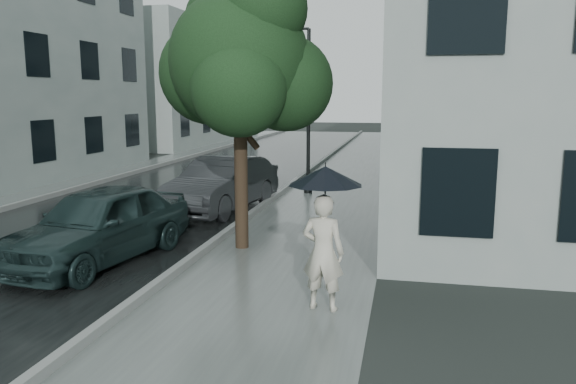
% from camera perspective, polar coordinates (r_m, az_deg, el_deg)
% --- Properties ---
extents(ground, '(120.00, 120.00, 0.00)m').
position_cam_1_polar(ground, '(9.08, -4.48, -10.90)').
color(ground, black).
rests_on(ground, ground).
extents(sidewalk, '(3.50, 60.00, 0.01)m').
position_cam_1_polar(sidewalk, '(20.51, 5.74, 0.75)').
color(sidewalk, slate).
rests_on(sidewalk, ground).
extents(kerb_near, '(0.15, 60.00, 0.15)m').
position_cam_1_polar(kerb_near, '(20.77, 0.73, 1.11)').
color(kerb_near, slate).
rests_on(kerb_near, ground).
extents(asphalt_road, '(6.85, 60.00, 0.00)m').
position_cam_1_polar(asphalt_road, '(21.73, -8.36, 1.20)').
color(asphalt_road, black).
rests_on(asphalt_road, ground).
extents(kerb_far, '(0.15, 60.00, 0.15)m').
position_cam_1_polar(kerb_far, '(23.17, -16.51, 1.61)').
color(kerb_far, slate).
rests_on(kerb_far, ground).
extents(sidewalk_far, '(1.70, 60.00, 0.01)m').
position_cam_1_polar(sidewalk_far, '(23.63, -18.47, 1.48)').
color(sidewalk_far, '#4C5451').
rests_on(sidewalk_far, ground).
extents(building_near, '(7.02, 36.00, 9.00)m').
position_cam_1_polar(building_near, '(27.83, 18.68, 11.94)').
color(building_near, gray).
rests_on(building_near, ground).
extents(building_far_b, '(7.02, 18.00, 8.00)m').
position_cam_1_polar(building_far_b, '(41.45, -11.20, 10.68)').
color(building_far_b, gray).
rests_on(building_far_b, ground).
extents(pedestrian, '(0.70, 0.51, 1.77)m').
position_cam_1_polar(pedestrian, '(8.43, 3.58, -6.14)').
color(pedestrian, '#BAB8A4').
rests_on(pedestrian, sidewalk).
extents(umbrella, '(1.21, 1.21, 1.30)m').
position_cam_1_polar(umbrella, '(8.18, 3.82, 1.65)').
color(umbrella, black).
rests_on(umbrella, ground).
extents(street_tree, '(3.73, 3.39, 5.75)m').
position_cam_1_polar(street_tree, '(11.77, -4.80, 13.28)').
color(street_tree, '#332619').
rests_on(street_tree, ground).
extents(lamp_post, '(0.85, 0.32, 5.41)m').
position_cam_1_polar(lamp_post, '(18.44, 1.64, 9.40)').
color(lamp_post, black).
rests_on(lamp_post, ground).
extents(car_near, '(2.46, 4.58, 1.48)m').
position_cam_1_polar(car_near, '(11.48, -18.65, -3.10)').
color(car_near, '#192A2A').
rests_on(car_near, ground).
extents(car_far, '(2.26, 4.72, 1.49)m').
position_cam_1_polar(car_far, '(15.83, -6.69, 0.81)').
color(car_far, '#26292B').
rests_on(car_far, ground).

